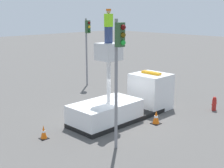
{
  "coord_description": "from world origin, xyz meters",
  "views": [
    {
      "loc": [
        -12.16,
        -11.72,
        6.06
      ],
      "look_at": [
        -1.75,
        -1.27,
        2.59
      ],
      "focal_mm": 50.0,
      "sensor_mm": 36.0,
      "label": 1
    }
  ],
  "objects": [
    {
      "name": "bucket_truck",
      "position": [
        0.72,
        0.0,
        0.91
      ],
      "size": [
        6.93,
        2.24,
        4.41
      ],
      "color": "black",
      "rests_on": "ground"
    },
    {
      "name": "worker",
      "position": [
        -0.74,
        0.0,
        5.29
      ],
      "size": [
        0.4,
        0.26,
        1.75
      ],
      "color": "navy",
      "rests_on": "bucket_truck"
    },
    {
      "name": "traffic_cone_curbside",
      "position": [
        0.98,
        -1.96,
        0.36
      ],
      "size": [
        0.48,
        0.48,
        0.75
      ],
      "color": "black",
      "rests_on": "ground"
    },
    {
      "name": "ground_plane",
      "position": [
        0.0,
        0.0,
        0.0
      ],
      "size": [
        120.0,
        120.0,
        0.0
      ],
      "primitive_type": "plane",
      "color": "#565451"
    },
    {
      "name": "traffic_light_pole",
      "position": [
        -2.77,
        -2.68,
        4.05
      ],
      "size": [
        0.34,
        0.57,
        5.75
      ],
      "color": "gray",
      "rests_on": "ground"
    },
    {
      "name": "fire_hydrant",
      "position": [
        5.43,
        -3.07,
        0.43
      ],
      "size": [
        0.5,
        0.26,
        0.89
      ],
      "color": "#B2231E",
      "rests_on": "ground"
    },
    {
      "name": "traffic_cone_rear",
      "position": [
        -4.53,
        0.63,
        0.32
      ],
      "size": [
        0.38,
        0.38,
        0.68
      ],
      "color": "black",
      "rests_on": "ground"
    },
    {
      "name": "traffic_light_across",
      "position": [
        4.26,
        7.58,
        3.86
      ],
      "size": [
        0.34,
        0.57,
        5.47
      ],
      "color": "gray",
      "rests_on": "ground"
    }
  ]
}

